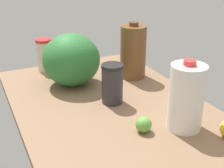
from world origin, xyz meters
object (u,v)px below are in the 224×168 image
at_px(shaker_bottle, 112,84).
at_px(tumbler_cup, 45,55).
at_px(chocolate_milk_jug, 133,52).
at_px(lime_beside_bowl, 144,124).
at_px(watermelon, 71,60).
at_px(milk_jug, 186,97).

bearing_deg(shaker_bottle, tumbler_cup, 18.14).
distance_m(chocolate_milk_jug, lime_beside_bowl, 0.53).
bearing_deg(chocolate_milk_jug, tumbler_cup, 54.01).
xyz_separation_m(watermelon, shaker_bottle, (-0.26, -0.09, -0.04)).
xyz_separation_m(watermelon, chocolate_milk_jug, (-0.04, -0.31, 0.01)).
height_order(chocolate_milk_jug, lime_beside_bowl, chocolate_milk_jug).
xyz_separation_m(watermelon, tumbler_cup, (0.23, 0.07, -0.04)).
xyz_separation_m(tumbler_cup, lime_beside_bowl, (-0.75, -0.16, -0.06)).
height_order(watermelon, milk_jug, milk_jug).
bearing_deg(watermelon, shaker_bottle, -160.69).
height_order(tumbler_cup, lime_beside_bowl, tumbler_cup).
bearing_deg(milk_jug, chocolate_milk_jug, -7.86).
bearing_deg(chocolate_milk_jug, watermelon, 82.64).
bearing_deg(watermelon, chocolate_milk_jug, -97.36).
distance_m(watermelon, milk_jug, 0.60).
distance_m(tumbler_cup, chocolate_milk_jug, 0.47).
height_order(watermelon, chocolate_milk_jug, chocolate_milk_jug).
bearing_deg(lime_beside_bowl, tumbler_cup, 12.15).
bearing_deg(chocolate_milk_jug, lime_beside_bowl, 155.54).
height_order(tumbler_cup, chocolate_milk_jug, chocolate_milk_jug).
xyz_separation_m(watermelon, lime_beside_bowl, (-0.52, -0.09, -0.09)).
relative_size(chocolate_milk_jug, milk_jug, 1.07).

